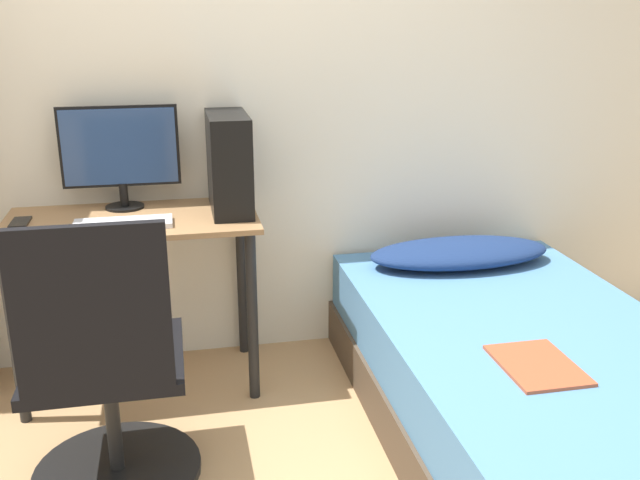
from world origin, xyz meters
name	(u,v)px	position (x,y,z in m)	size (l,w,h in m)	color
wall_back	(196,84)	(0.00, 1.36, 1.25)	(8.00, 0.05, 2.50)	silver
desk	(134,249)	(-0.30, 1.07, 0.62)	(1.01, 0.53, 0.75)	#997047
office_chair	(107,390)	(-0.37, 0.36, 0.37)	(0.58, 0.58, 0.99)	black
bed	(530,386)	(1.14, 0.35, 0.22)	(1.11, 1.97, 0.44)	#4C3D2D
pillow	(460,253)	(1.14, 1.07, 0.50)	(0.84, 0.36, 0.11)	navy
magazine	(537,365)	(1.01, 0.10, 0.45)	(0.24, 0.32, 0.01)	#B24C2D
monitor	(120,152)	(-0.33, 1.23, 0.99)	(0.48, 0.16, 0.43)	black
keyboard	(123,223)	(-0.32, 0.96, 0.76)	(0.38, 0.14, 0.02)	silver
pc_tower	(229,163)	(0.11, 1.11, 0.95)	(0.16, 0.40, 0.40)	black
phone	(20,222)	(-0.72, 1.08, 0.75)	(0.07, 0.14, 0.01)	black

